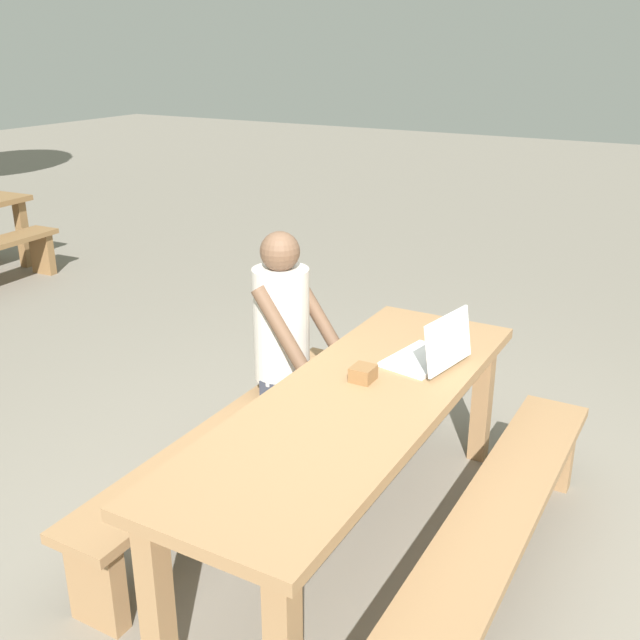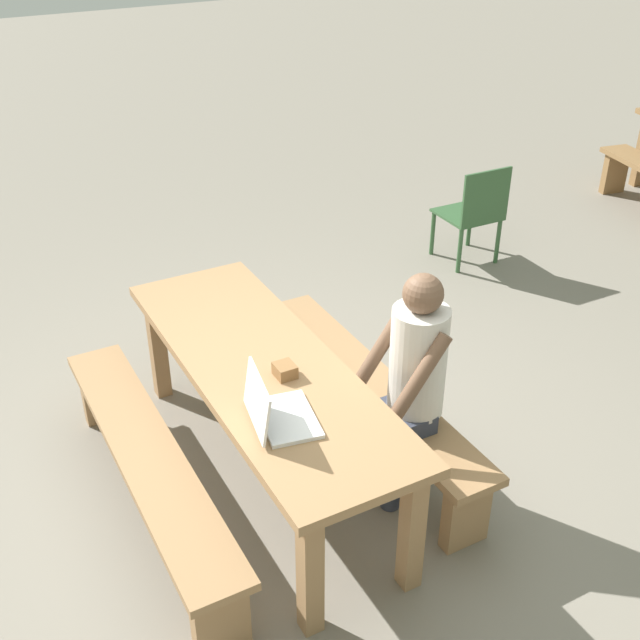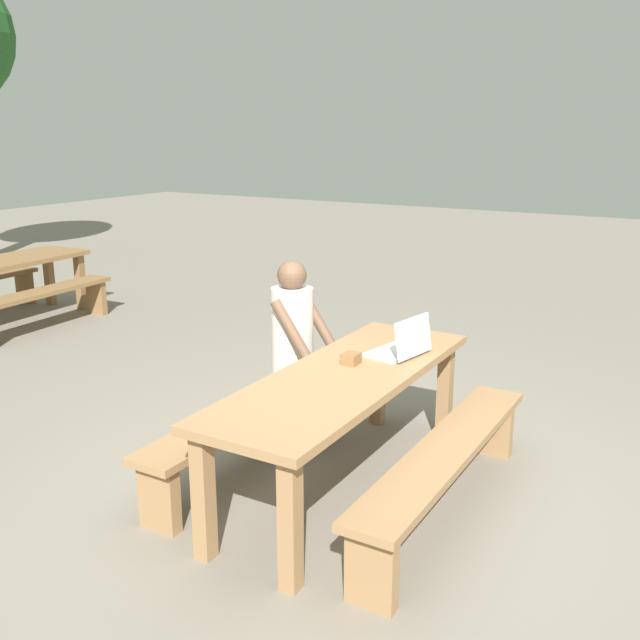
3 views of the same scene
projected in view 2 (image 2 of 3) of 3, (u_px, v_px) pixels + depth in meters
name	position (u px, v px, depth m)	size (l,w,h in m)	color
ground_plane	(267.00, 473.00, 4.32)	(30.00, 30.00, 0.00)	gray
picnic_table_front	(263.00, 380.00, 4.00)	(2.18, 0.71, 0.73)	#9E754C
bench_near	(149.00, 465.00, 3.89)	(2.02, 0.30, 0.42)	#9E754C
bench_far	(368.00, 392.00, 4.41)	(2.02, 0.30, 0.42)	#9E754C
laptop	(275.00, 411.00, 3.50)	(0.40, 0.34, 0.26)	white
small_pouch	(285.00, 370.00, 3.83)	(0.11, 0.10, 0.07)	olive
person_seated	(411.00, 374.00, 3.87)	(0.39, 0.40, 1.27)	#333847
plastic_chair	(474.00, 213.00, 6.32)	(0.45, 0.45, 0.83)	#335933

